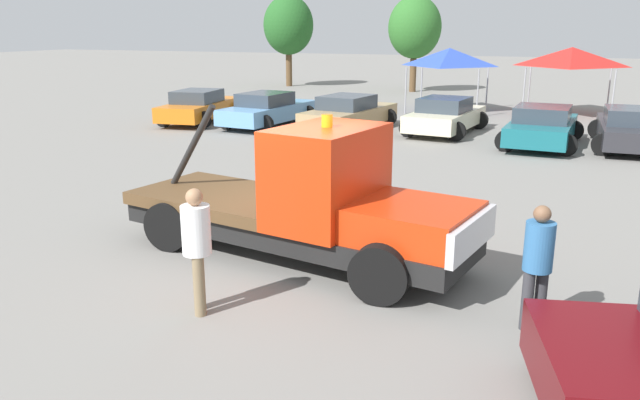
# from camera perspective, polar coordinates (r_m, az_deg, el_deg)

# --- Properties ---
(ground_plane) EXTENTS (160.00, 160.00, 0.00)m
(ground_plane) POSITION_cam_1_polar(r_m,az_deg,el_deg) (10.89, -2.46, -5.07)
(ground_plane) COLOR gray
(tow_truck) EXTENTS (6.55, 3.03, 2.51)m
(tow_truck) POSITION_cam_1_polar(r_m,az_deg,el_deg) (10.37, -0.73, -0.47)
(tow_truck) COLOR black
(tow_truck) RESTS_ON ground
(person_near_truck) EXTENTS (0.37, 0.37, 1.68)m
(person_near_truck) POSITION_cam_1_polar(r_m,az_deg,el_deg) (8.47, 19.30, -5.10)
(person_near_truck) COLOR #38383D
(person_near_truck) RESTS_ON ground
(person_at_hood) EXTENTS (0.39, 0.39, 1.77)m
(person_at_hood) POSITION_cam_1_polar(r_m,az_deg,el_deg) (8.60, -11.21, -3.81)
(person_at_hood) COLOR #847051
(person_at_hood) RESTS_ON ground
(parked_car_orange) EXTENTS (2.75, 5.00, 1.34)m
(parked_car_orange) POSITION_cam_1_polar(r_m,az_deg,el_deg) (26.65, -10.94, 8.40)
(parked_car_orange) COLOR orange
(parked_car_orange) RESTS_ON ground
(parked_car_skyblue) EXTENTS (2.75, 4.98, 1.34)m
(parked_car_skyblue) POSITION_cam_1_polar(r_m,az_deg,el_deg) (25.23, -4.79, 8.24)
(parked_car_skyblue) COLOR #669ED1
(parked_car_skyblue) RESTS_ON ground
(parked_car_tan) EXTENTS (2.92, 5.05, 1.34)m
(parked_car_tan) POSITION_cam_1_polar(r_m,az_deg,el_deg) (24.14, 2.67, 7.95)
(parked_car_tan) COLOR tan
(parked_car_tan) RESTS_ON ground
(parked_car_cream) EXTENTS (2.79, 4.68, 1.34)m
(parked_car_cream) POSITION_cam_1_polar(r_m,az_deg,el_deg) (23.82, 11.39, 7.56)
(parked_car_cream) COLOR beige
(parked_car_cream) RESTS_ON ground
(parked_car_teal) EXTENTS (2.67, 4.74, 1.34)m
(parked_car_teal) POSITION_cam_1_polar(r_m,az_deg,el_deg) (22.09, 19.64, 6.36)
(parked_car_teal) COLOR #196670
(parked_car_teal) RESTS_ON ground
(parked_car_charcoal) EXTENTS (2.55, 4.81, 1.34)m
(parked_car_charcoal) POSITION_cam_1_polar(r_m,az_deg,el_deg) (22.70, 26.61, 5.85)
(parked_car_charcoal) COLOR #2D2D33
(parked_car_charcoal) RESTS_ON ground
(canopy_tent_blue) EXTENTS (3.28, 3.28, 2.90)m
(canopy_tent_blue) POSITION_cam_1_polar(r_m,az_deg,el_deg) (30.14, 11.75, 12.67)
(canopy_tent_blue) COLOR #9E9EA3
(canopy_tent_blue) RESTS_ON ground
(canopy_tent_red) EXTENTS (3.61, 3.61, 2.98)m
(canopy_tent_red) POSITION_cam_1_polar(r_m,az_deg,el_deg) (30.41, 22.01, 12.04)
(canopy_tent_red) COLOR #9E9EA3
(canopy_tent_red) RESTS_ON ground
(tree_left) EXTENTS (3.17, 3.17, 5.66)m
(tree_left) POSITION_cam_1_polar(r_m,az_deg,el_deg) (39.07, 8.66, 15.32)
(tree_left) COLOR brown
(tree_left) RESTS_ON ground
(tree_center) EXTENTS (3.28, 3.28, 5.86)m
(tree_center) POSITION_cam_1_polar(r_m,az_deg,el_deg) (42.52, -2.90, 15.65)
(tree_center) COLOR brown
(tree_center) RESTS_ON ground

